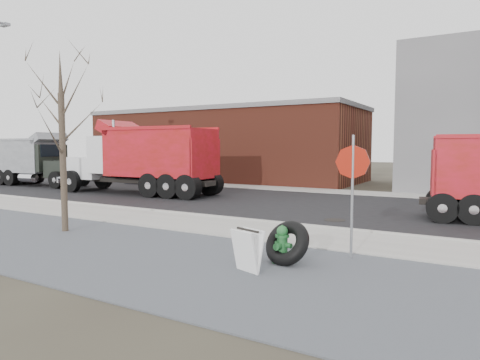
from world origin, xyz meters
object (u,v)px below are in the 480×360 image
Objects in this scene: sandwich_board at (248,250)px; dump_truck_red_b at (142,157)px; stop_sign at (353,175)px; dump_truck_grey at (35,159)px; fire_hydrant at (282,246)px; truck_tire at (287,243)px.

sandwich_board is 0.09× the size of dump_truck_red_b.
stop_sign is 0.37× the size of dump_truck_grey.
fire_hydrant is 0.97× the size of sandwich_board.
dump_truck_red_b reaches higher than truck_tire.
truck_tire is 0.16× the size of dump_truck_grey.
stop_sign is at bearing 147.19° from dump_truck_red_b.
dump_truck_grey is (-22.52, 7.69, -0.19)m from stop_sign.
dump_truck_red_b reaches higher than dump_truck_grey.
dump_truck_grey is at bearing 168.42° from fire_hydrant.
sandwich_board is 23.25m from dump_truck_grey.
dump_truck_grey reaches higher than stop_sign.
fire_hydrant is at bearing 91.67° from sandwich_board.
stop_sign is 0.30× the size of dump_truck_red_b.
dump_truck_grey reaches higher than fire_hydrant.
sandwich_board is at bearing -126.26° from stop_sign.
truck_tire is at bearing 27.62° from fire_hydrant.
sandwich_board is 0.12× the size of dump_truck_grey.
dump_truck_red_b reaches higher than fire_hydrant.
truck_tire is 14.77m from dump_truck_red_b.
truck_tire is 0.13× the size of dump_truck_red_b.
truck_tire is at bearing 86.86° from sandwich_board.
stop_sign is (1.06, 1.09, 1.42)m from truck_tire.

